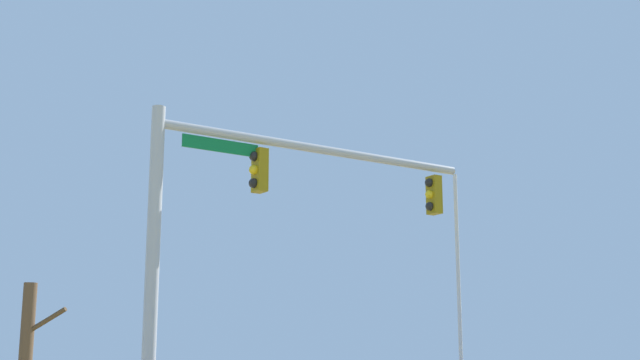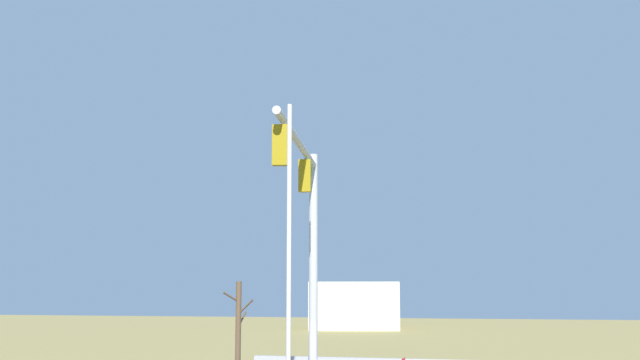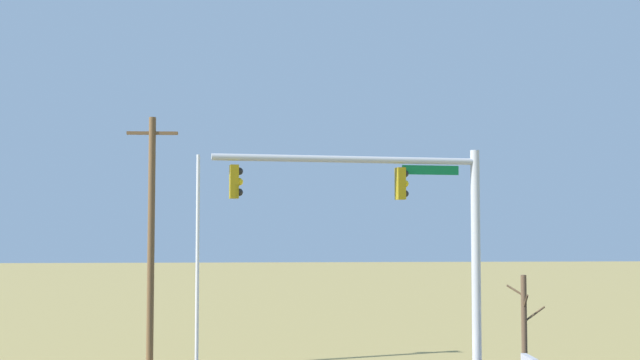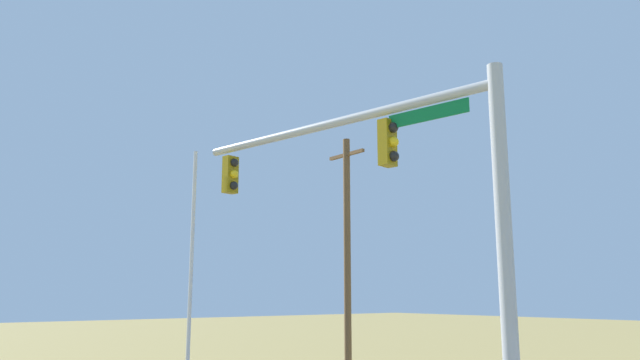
# 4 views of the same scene
# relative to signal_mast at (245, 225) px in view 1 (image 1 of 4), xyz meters

# --- Properties ---
(signal_mast) EXTENTS (8.06, 1.59, 7.68)m
(signal_mast) POSITION_rel_signal_mast_xyz_m (0.00, 0.00, 0.00)
(signal_mast) COLOR #B2B5BA
(signal_mast) RESTS_ON ground_plane
(flagpole) EXTENTS (0.10, 0.10, 7.36)m
(flagpole) POSITION_rel_signal_mast_xyz_m (-6.18, -1.42, -1.71)
(flagpole) COLOR silver
(flagpole) RESTS_ON ground_plane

